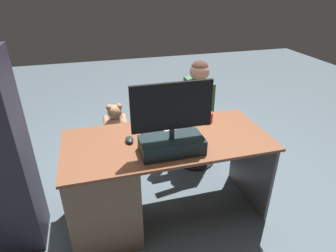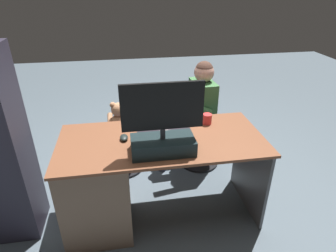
{
  "view_description": "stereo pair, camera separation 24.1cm",
  "coord_description": "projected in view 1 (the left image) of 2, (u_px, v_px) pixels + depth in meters",
  "views": [
    {
      "loc": [
        0.49,
        2.12,
        1.82
      ],
      "look_at": [
        -0.11,
        -0.08,
        0.63
      ],
      "focal_mm": 30.59,
      "sensor_mm": 36.0,
      "label": 1
    },
    {
      "loc": [
        0.26,
        2.17,
        1.82
      ],
      "look_at": [
        -0.11,
        -0.08,
        0.63
      ],
      "focal_mm": 30.59,
      "sensor_mm": 36.0,
      "label": 2
    }
  ],
  "objects": [
    {
      "name": "ground_plane",
      "position": [
        159.0,
        189.0,
        2.77
      ],
      "size": [
        10.0,
        10.0,
        0.0
      ],
      "primitive_type": "plane",
      "color": "#505E68"
    },
    {
      "name": "desk",
      "position": [
        115.0,
        185.0,
        2.22
      ],
      "size": [
        1.56,
        0.72,
        0.73
      ],
      "color": "brown",
      "rests_on": "ground_plane"
    },
    {
      "name": "monitor",
      "position": [
        172.0,
        133.0,
        1.94
      ],
      "size": [
        0.55,
        0.22,
        0.51
      ],
      "color": "black",
      "rests_on": "desk"
    },
    {
      "name": "keyboard",
      "position": [
        169.0,
        133.0,
        2.22
      ],
      "size": [
        0.42,
        0.14,
        0.02
      ],
      "primitive_type": "cube",
      "color": "black",
      "rests_on": "desk"
    },
    {
      "name": "computer_mouse",
      "position": [
        129.0,
        140.0,
        2.12
      ],
      "size": [
        0.06,
        0.1,
        0.04
      ],
      "primitive_type": "ellipsoid",
      "color": "#1F2827",
      "rests_on": "desk"
    },
    {
      "name": "cup",
      "position": [
        208.0,
        117.0,
        2.4
      ],
      "size": [
        0.08,
        0.08,
        0.09
      ],
      "primitive_type": "cylinder",
      "color": "red",
      "rests_on": "desk"
    },
    {
      "name": "tv_remote",
      "position": [
        141.0,
        142.0,
        2.1
      ],
      "size": [
        0.07,
        0.16,
        0.02
      ],
      "primitive_type": "cube",
      "rotation": [
        0.0,
        0.0,
        -0.2
      ],
      "color": "black",
      "rests_on": "desk"
    },
    {
      "name": "notebook_binder",
      "position": [
        181.0,
        140.0,
        2.12
      ],
      "size": [
        0.27,
        0.33,
        0.02
      ],
      "primitive_type": "cube",
      "rotation": [
        0.0,
        0.0,
        -0.17
      ],
      "color": "beige",
      "rests_on": "desk"
    },
    {
      "name": "office_chair_teddy",
      "position": [
        118.0,
        149.0,
        2.93
      ],
      "size": [
        0.46,
        0.46,
        0.44
      ],
      "color": "black",
      "rests_on": "ground_plane"
    },
    {
      "name": "teddy_bear",
      "position": [
        115.0,
        120.0,
        2.79
      ],
      "size": [
        0.23,
        0.23,
        0.32
      ],
      "color": "tan",
      "rests_on": "office_chair_teddy"
    },
    {
      "name": "visitor_chair",
      "position": [
        196.0,
        140.0,
        3.08
      ],
      "size": [
        0.42,
        0.42,
        0.44
      ],
      "color": "black",
      "rests_on": "ground_plane"
    },
    {
      "name": "person",
      "position": [
        189.0,
        107.0,
        2.88
      ],
      "size": [
        0.58,
        0.49,
        1.13
      ],
      "color": "#407342",
      "rests_on": "ground_plane"
    }
  ]
}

